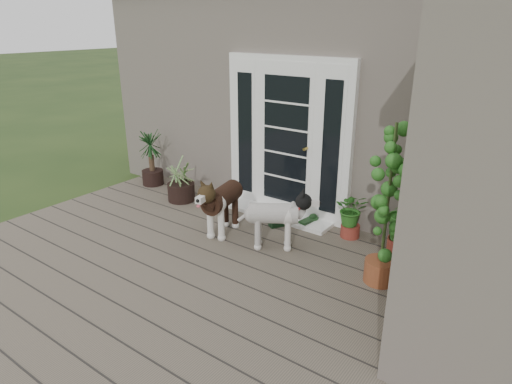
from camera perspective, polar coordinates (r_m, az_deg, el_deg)
The scene contains 14 objects.
deck at distance 4.82m, azimuth -8.74°, elevation -12.08°, with size 6.20×4.60×0.12m, color #6B5B4C.
house_main at distance 7.71m, azimuth 13.73°, elevation 12.03°, with size 7.40×4.00×3.10m, color #665E54.
door_unit at distance 6.08m, azimuth 3.99°, elevation 6.88°, with size 1.90×0.14×2.15m, color white.
door_step at distance 6.26m, azimuth 2.77°, elevation -2.84°, with size 1.60×0.40×0.05m, color white.
brindle_dog at distance 5.65m, azimuth -4.27°, elevation -1.92°, with size 0.37×0.86×0.72m, color #321C12, non-canonical shape.
white_dog at distance 5.29m, azimuth 2.26°, elevation -3.93°, with size 0.33×0.77×0.65m, color silver, non-canonical shape.
spider_plant at distance 6.77m, azimuth -9.63°, elevation 1.82°, with size 0.68×0.68×0.72m, color #94AF6C, non-canonical shape.
yucca at distance 7.53m, azimuth -13.24°, elevation 4.39°, with size 0.66×0.66×0.95m, color black, non-canonical shape.
herb_a at distance 5.69m, azimuth 12.04°, elevation -3.29°, with size 0.40×0.40×0.51m, color #184F16.
herb_b at distance 5.47m, azimuth 18.02°, elevation -4.11°, with size 0.43×0.43×0.65m, color #164F1B.
herb_c at distance 5.49m, azimuth 18.24°, elevation -4.68°, with size 0.35×0.35×0.54m, color #275F1B.
sapling at distance 4.55m, azimuth 16.45°, elevation -1.53°, with size 0.51×0.51×1.74m, color #18551A, non-canonical shape.
clog_left at distance 6.02m, azimuth 6.72°, elevation -3.72°, with size 0.16×0.34×0.10m, color #153515, non-canonical shape.
clog_right at distance 5.96m, azimuth 3.05°, elevation -3.85°, with size 0.15×0.33×0.10m, color black, non-canonical shape.
Camera 1 is at (2.93, -2.40, 2.66)m, focal length 31.32 mm.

